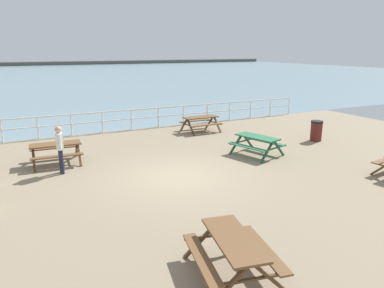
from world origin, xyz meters
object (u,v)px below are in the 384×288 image
at_px(picnic_table_mid_centre, 257,141).
at_px(litter_bin, 316,131).
at_px(picnic_table_near_right, 56,148).
at_px(visitor, 60,147).
at_px(picnic_table_far_left, 201,120).
at_px(picnic_table_far_right, 233,247).

bearing_deg(picnic_table_mid_centre, litter_bin, -96.16).
bearing_deg(picnic_table_near_right, visitor, -85.60).
bearing_deg(litter_bin, visitor, 177.46).
bearing_deg(picnic_table_mid_centre, picnic_table_near_right, 55.96).
bearing_deg(picnic_table_far_left, visitor, -154.58).
bearing_deg(litter_bin, picnic_table_near_right, 171.35).
height_order(picnic_table_far_right, visitor, visitor).
xyz_separation_m(picnic_table_mid_centre, picnic_table_far_right, (-5.19, -6.33, 0.00)).
relative_size(picnic_table_far_left, picnic_table_far_right, 0.89).
xyz_separation_m(picnic_table_mid_centre, litter_bin, (3.88, 0.68, -0.10)).
relative_size(picnic_table_far_left, visitor, 1.10).
relative_size(picnic_table_near_right, picnic_table_far_right, 0.91).
distance_m(picnic_table_far_right, litter_bin, 11.46).
xyz_separation_m(picnic_table_near_right, picnic_table_mid_centre, (7.41, -2.40, 0.00)).
relative_size(picnic_table_mid_centre, picnic_table_far_left, 1.17).
relative_size(picnic_table_far_right, litter_bin, 2.16).
bearing_deg(picnic_table_far_left, picnic_table_mid_centre, -90.54).
xyz_separation_m(picnic_table_mid_centre, visitor, (-7.37, 1.18, 0.36)).
bearing_deg(picnic_table_near_right, litter_bin, -6.24).
bearing_deg(picnic_table_far_left, litter_bin, -47.68).
xyz_separation_m(picnic_table_near_right, picnic_table_far_right, (2.22, -8.73, 0.00)).
distance_m(picnic_table_near_right, picnic_table_far_right, 9.01).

